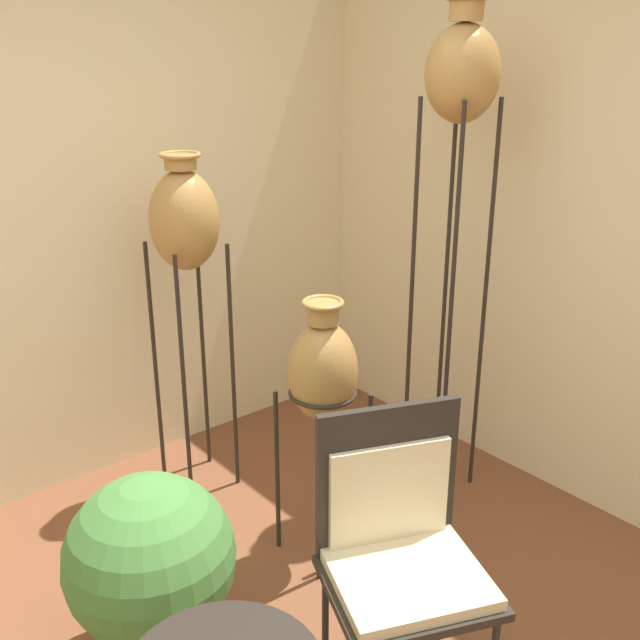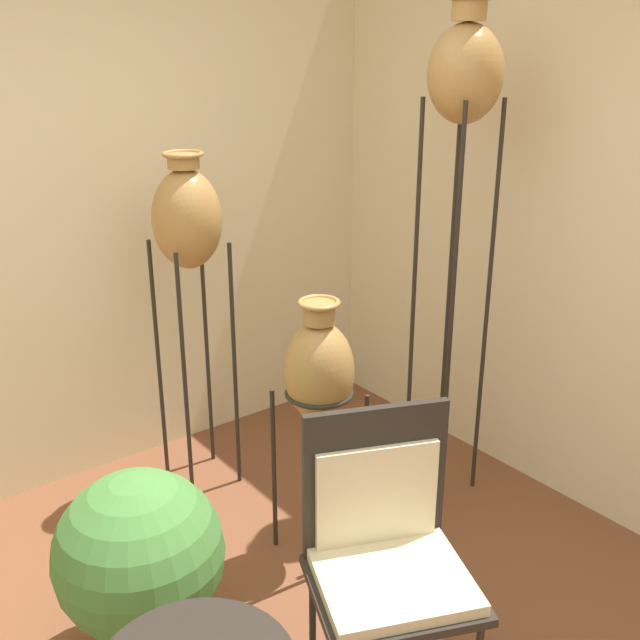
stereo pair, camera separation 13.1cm
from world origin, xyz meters
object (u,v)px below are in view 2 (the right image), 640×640
(vase_stand_medium, at_px, (187,224))
(potted_plant, at_px, (140,563))
(vase_stand_tall, at_px, (464,88))
(vase_stand_short, at_px, (319,373))
(chair, at_px, (385,544))

(vase_stand_medium, xyz_separation_m, potted_plant, (-0.73, -0.91, -0.91))
(vase_stand_tall, height_order, vase_stand_short, vase_stand_tall)
(vase_stand_short, bearing_deg, vase_stand_tall, 2.60)
(vase_stand_tall, distance_m, chair, 1.85)
(vase_stand_tall, height_order, chair, vase_stand_tall)
(vase_stand_tall, relative_size, vase_stand_short, 1.96)
(vase_stand_medium, bearing_deg, vase_stand_short, -81.07)
(vase_stand_medium, xyz_separation_m, vase_stand_short, (0.13, -0.80, -0.47))
(chair, bearing_deg, vase_stand_tall, 58.29)
(vase_stand_short, relative_size, chair, 1.14)
(vase_stand_medium, distance_m, chair, 1.69)
(vase_stand_short, bearing_deg, potted_plant, -172.71)
(vase_stand_tall, bearing_deg, vase_stand_short, -177.40)
(vase_stand_tall, relative_size, vase_stand_medium, 1.38)
(vase_stand_short, distance_m, potted_plant, 0.97)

